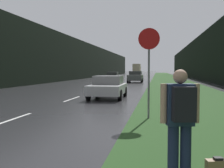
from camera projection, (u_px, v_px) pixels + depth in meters
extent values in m
cube|color=#26471E|center=(171.00, 81.00, 41.10)|extent=(6.00, 240.00, 0.02)
cube|color=silver|center=(11.00, 120.00, 9.59)|extent=(0.12, 3.00, 0.01)
cube|color=silver|center=(72.00, 99.00, 16.49)|extent=(0.12, 3.00, 0.01)
cube|color=silver|center=(97.00, 90.00, 23.40)|extent=(0.12, 3.00, 0.01)
cube|color=silver|center=(111.00, 86.00, 30.30)|extent=(0.12, 3.00, 0.01)
cube|color=silver|center=(120.00, 83.00, 37.20)|extent=(0.12, 3.00, 0.01)
cube|color=black|center=(78.00, 60.00, 53.50)|extent=(2.00, 140.00, 7.17)
cube|color=black|center=(203.00, 58.00, 49.81)|extent=(2.00, 140.00, 7.63)
cylinder|color=slate|center=(149.00, 84.00, 9.80)|extent=(0.07, 0.07, 2.42)
cylinder|color=#B71414|center=(149.00, 39.00, 9.72)|extent=(0.74, 0.02, 0.74)
cylinder|color=#1E2847|center=(173.00, 154.00, 4.28)|extent=(0.17, 0.17, 0.88)
cylinder|color=#1E2847|center=(186.00, 153.00, 4.29)|extent=(0.17, 0.17, 0.88)
cube|color=navy|center=(180.00, 105.00, 4.25)|extent=(0.44, 0.30, 0.63)
sphere|color=tan|center=(180.00, 77.00, 4.23)|extent=(0.22, 0.22, 0.22)
cylinder|color=tan|center=(164.00, 103.00, 4.24)|extent=(0.10, 0.10, 0.60)
cylinder|color=tan|center=(196.00, 103.00, 4.26)|extent=(0.10, 0.10, 0.60)
cube|color=black|center=(184.00, 104.00, 4.04)|extent=(0.35, 0.24, 0.50)
cube|color=black|center=(218.00, 159.00, 4.22)|extent=(0.15, 0.13, 0.04)
cube|color=#BCBCBC|center=(108.00, 89.00, 16.93)|extent=(1.91, 4.03, 0.55)
cube|color=slate|center=(108.00, 80.00, 17.10)|extent=(1.62, 1.81, 0.52)
cylinder|color=black|center=(120.00, 95.00, 15.56)|extent=(0.20, 0.62, 0.62)
cylinder|color=black|center=(88.00, 95.00, 15.85)|extent=(0.20, 0.62, 0.62)
cylinder|color=black|center=(125.00, 92.00, 18.03)|extent=(0.20, 0.62, 0.62)
cylinder|color=black|center=(98.00, 91.00, 18.32)|extent=(0.20, 0.62, 0.62)
cube|color=#4C514C|center=(135.00, 77.00, 38.03)|extent=(1.89, 4.38, 0.74)
cube|color=#2D302D|center=(136.00, 73.00, 38.21)|extent=(1.61, 1.97, 0.50)
cylinder|color=black|center=(141.00, 80.00, 36.56)|extent=(0.20, 0.66, 0.66)
cylinder|color=black|center=(128.00, 80.00, 36.85)|extent=(0.20, 0.66, 0.66)
cylinder|color=black|center=(143.00, 80.00, 39.24)|extent=(0.20, 0.66, 0.66)
cylinder|color=black|center=(130.00, 80.00, 39.53)|extent=(0.20, 0.66, 0.66)
cube|color=#4C514C|center=(113.00, 77.00, 44.24)|extent=(1.86, 4.14, 0.60)
cube|color=#2D302D|center=(113.00, 73.00, 44.01)|extent=(1.58, 1.86, 0.48)
cylinder|color=black|center=(109.00, 78.00, 45.66)|extent=(0.20, 0.64, 0.64)
cylinder|color=black|center=(119.00, 78.00, 45.37)|extent=(0.20, 0.64, 0.64)
cylinder|color=black|center=(106.00, 79.00, 43.13)|extent=(0.20, 0.64, 0.64)
cylinder|color=black|center=(117.00, 79.00, 42.85)|extent=(0.20, 0.64, 0.64)
cube|color=#6E684F|center=(138.00, 70.00, 98.83)|extent=(2.29, 2.49, 2.46)
cube|color=tan|center=(137.00, 69.00, 94.88)|extent=(2.41, 5.48, 3.28)
cylinder|color=black|center=(134.00, 73.00, 98.83)|extent=(0.28, 0.90, 0.90)
cylinder|color=black|center=(141.00, 73.00, 98.46)|extent=(0.28, 0.90, 0.90)
cylinder|color=black|center=(133.00, 74.00, 93.79)|extent=(0.28, 0.90, 0.90)
cylinder|color=black|center=(140.00, 74.00, 93.43)|extent=(0.28, 0.90, 0.90)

